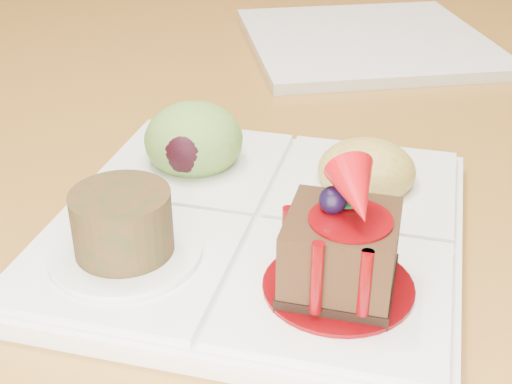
# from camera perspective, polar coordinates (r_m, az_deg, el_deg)

# --- Properties ---
(ground) EXTENTS (6.00, 6.00, 0.00)m
(ground) POSITION_cam_1_polar(r_m,az_deg,el_deg) (1.50, -0.30, -12.41)
(ground) COLOR brown
(dining_table) EXTENTS (1.00, 1.80, 0.75)m
(dining_table) POSITION_cam_1_polar(r_m,az_deg,el_deg) (1.16, -0.39, 13.51)
(dining_table) COLOR olive
(dining_table) RESTS_ON ground
(sampler_plate) EXTENTS (0.28, 0.28, 0.10)m
(sampler_plate) POSITION_cam_1_polar(r_m,az_deg,el_deg) (0.46, -0.08, -1.32)
(sampler_plate) COLOR silver
(sampler_plate) RESTS_ON dining_table
(second_plate) EXTENTS (0.33, 0.33, 0.01)m
(second_plate) POSITION_cam_1_polar(r_m,az_deg,el_deg) (0.83, 8.87, 11.83)
(second_plate) COLOR silver
(second_plate) RESTS_ON dining_table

